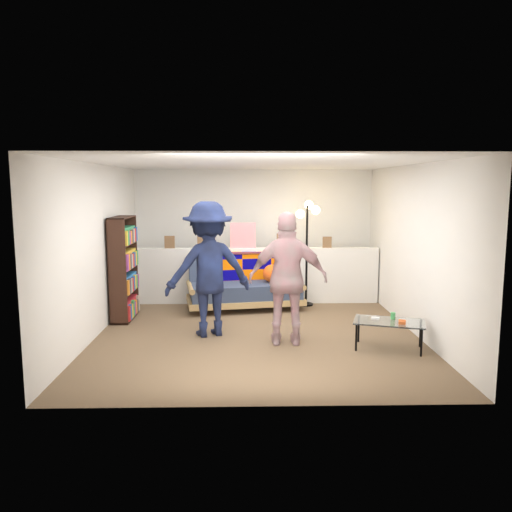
{
  "coord_description": "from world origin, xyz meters",
  "views": [
    {
      "loc": [
        -0.17,
        -7.02,
        2.09
      ],
      "look_at": [
        0.0,
        0.4,
        1.05
      ],
      "focal_mm": 35.0,
      "sensor_mm": 36.0,
      "label": 1
    }
  ],
  "objects_px": {
    "coffee_table": "(390,323)",
    "person_left": "(208,269)",
    "futon_sofa": "(245,285)",
    "bookshelf": "(124,272)",
    "floor_lamp": "(308,232)",
    "person_right": "(288,279)"
  },
  "relations": [
    {
      "from": "person_left",
      "to": "floor_lamp",
      "type": "bearing_deg",
      "value": -151.38
    },
    {
      "from": "futon_sofa",
      "to": "person_left",
      "type": "bearing_deg",
      "value": -108.16
    },
    {
      "from": "futon_sofa",
      "to": "floor_lamp",
      "type": "height_order",
      "value": "floor_lamp"
    },
    {
      "from": "coffee_table",
      "to": "person_left",
      "type": "height_order",
      "value": "person_left"
    },
    {
      "from": "futon_sofa",
      "to": "person_left",
      "type": "relative_size",
      "value": 1.1
    },
    {
      "from": "coffee_table",
      "to": "futon_sofa",
      "type": "bearing_deg",
      "value": 129.38
    },
    {
      "from": "person_right",
      "to": "floor_lamp",
      "type": "bearing_deg",
      "value": -100.71
    },
    {
      "from": "futon_sofa",
      "to": "coffee_table",
      "type": "distance_m",
      "value": 2.93
    },
    {
      "from": "floor_lamp",
      "to": "futon_sofa",
      "type": "bearing_deg",
      "value": -170.33
    },
    {
      "from": "coffee_table",
      "to": "person_left",
      "type": "relative_size",
      "value": 0.52
    },
    {
      "from": "coffee_table",
      "to": "person_left",
      "type": "bearing_deg",
      "value": 163.79
    },
    {
      "from": "floor_lamp",
      "to": "person_right",
      "type": "height_order",
      "value": "floor_lamp"
    },
    {
      "from": "floor_lamp",
      "to": "person_left",
      "type": "xyz_separation_m",
      "value": [
        -1.61,
        -1.76,
        -0.36
      ]
    },
    {
      "from": "futon_sofa",
      "to": "coffee_table",
      "type": "relative_size",
      "value": 2.11
    },
    {
      "from": "floor_lamp",
      "to": "person_left",
      "type": "distance_m",
      "value": 2.41
    },
    {
      "from": "person_right",
      "to": "futon_sofa",
      "type": "bearing_deg",
      "value": -71.73
    },
    {
      "from": "coffee_table",
      "to": "person_left",
      "type": "xyz_separation_m",
      "value": [
        -2.37,
        0.69,
        0.6
      ]
    },
    {
      "from": "bookshelf",
      "to": "person_left",
      "type": "height_order",
      "value": "person_left"
    },
    {
      "from": "futon_sofa",
      "to": "floor_lamp",
      "type": "distance_m",
      "value": 1.44
    },
    {
      "from": "person_left",
      "to": "coffee_table",
      "type": "bearing_deg",
      "value": 144.83
    },
    {
      "from": "floor_lamp",
      "to": "person_right",
      "type": "xyz_separation_m",
      "value": [
        -0.53,
        -2.21,
        -0.42
      ]
    },
    {
      "from": "bookshelf",
      "to": "person_left",
      "type": "relative_size",
      "value": 0.86
    }
  ]
}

